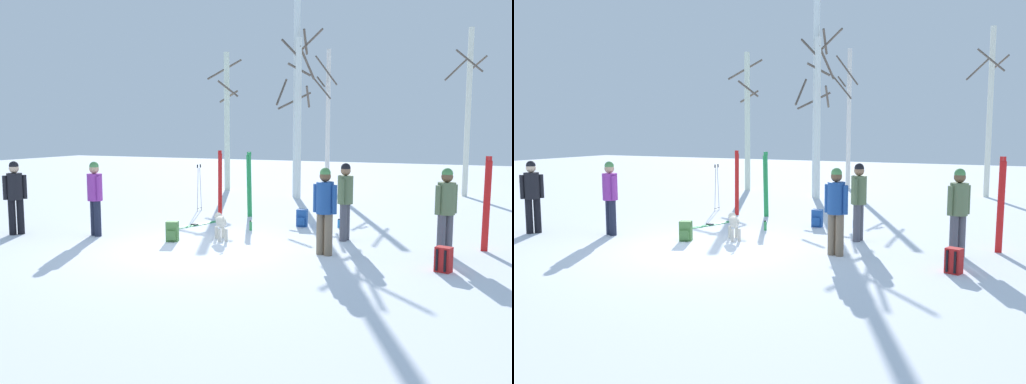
# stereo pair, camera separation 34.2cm
# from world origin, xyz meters

# --- Properties ---
(ground_plane) EXTENTS (60.00, 60.00, 0.00)m
(ground_plane) POSITION_xyz_m (0.00, 0.00, 0.00)
(ground_plane) COLOR white
(person_0) EXTENTS (0.34, 0.52, 1.72)m
(person_0) POSITION_xyz_m (2.56, 2.14, 0.98)
(person_0) COLOR #4C4C56
(person_0) RESTS_ON ground_plane
(person_1) EXTENTS (0.48, 0.34, 1.72)m
(person_1) POSITION_xyz_m (-2.82, 0.33, 0.98)
(person_1) COLOR #1E2338
(person_1) RESTS_ON ground_plane
(person_2) EXTENTS (0.36, 0.43, 1.72)m
(person_2) POSITION_xyz_m (-4.62, -0.30, 0.98)
(person_2) COLOR black
(person_2) RESTS_ON ground_plane
(person_3) EXTENTS (0.51, 0.34, 1.72)m
(person_3) POSITION_xyz_m (2.56, 0.61, 0.98)
(person_3) COLOR #72604C
(person_3) RESTS_ON ground_plane
(person_4) EXTENTS (0.38, 0.41, 1.72)m
(person_4) POSITION_xyz_m (4.72, 1.46, 0.98)
(person_4) COLOR #4C4C56
(person_4) RESTS_ON ground_plane
(dog) EXTENTS (0.58, 0.74, 0.57)m
(dog) POSITION_xyz_m (0.02, 1.10, 0.39)
(dog) COLOR beige
(dog) RESTS_ON ground_plane
(ski_pair_planted_0) EXTENTS (0.08, 0.14, 1.85)m
(ski_pair_planted_0) POSITION_xyz_m (-1.59, 4.15, 0.92)
(ski_pair_planted_0) COLOR red
(ski_pair_planted_0) RESTS_ON ground_plane
(ski_pair_planted_1) EXTENTS (0.14, 0.10, 1.82)m
(ski_pair_planted_1) POSITION_xyz_m (-0.73, 4.25, 0.91)
(ski_pair_planted_1) COLOR green
(ski_pair_planted_1) RESTS_ON ground_plane
(ski_pair_planted_2) EXTENTS (0.14, 0.03, 1.92)m
(ski_pair_planted_2) POSITION_xyz_m (5.43, 2.23, 0.95)
(ski_pair_planted_2) COLOR red
(ski_pair_planted_2) RESTS_ON ground_plane
(ski_pair_lying_0) EXTENTS (0.70, 1.75, 0.05)m
(ski_pair_lying_0) POSITION_xyz_m (-1.40, 2.44, 0.01)
(ski_pair_lying_0) COLOR green
(ski_pair_lying_0) RESTS_ON ground_plane
(ski_poles_0) EXTENTS (0.07, 0.27, 1.40)m
(ski_poles_0) POSITION_xyz_m (-2.58, 4.68, 0.75)
(ski_poles_0) COLOR #B2B2BC
(ski_poles_0) RESTS_ON ground_plane
(backpack_0) EXTENTS (0.31, 0.33, 0.44)m
(backpack_0) POSITION_xyz_m (-0.87, 0.51, 0.21)
(backpack_0) COLOR #4C7F3F
(backpack_0) RESTS_ON ground_plane
(backpack_1) EXTENTS (0.28, 0.31, 0.44)m
(backpack_1) POSITION_xyz_m (1.14, 3.37, 0.21)
(backpack_1) COLOR #1E4C99
(backpack_1) RESTS_ON ground_plane
(backpack_2) EXTENTS (0.31, 0.33, 0.44)m
(backpack_2) POSITION_xyz_m (4.81, 0.23, 0.21)
(backpack_2) COLOR red
(backpack_2) RESTS_ON ground_plane
(water_bottle_0) EXTENTS (0.07, 0.07, 0.23)m
(water_bottle_0) POSITION_xyz_m (2.04, 3.61, 0.11)
(water_bottle_0) COLOR #1E72BF
(water_bottle_0) RESTS_ON ground_plane
(water_bottle_1) EXTENTS (0.07, 0.07, 0.24)m
(water_bottle_1) POSITION_xyz_m (0.17, 2.37, 0.11)
(water_bottle_1) COLOR green
(water_bottle_1) RESTS_ON ground_plane
(birch_tree_0) EXTENTS (1.58, 1.59, 5.44)m
(birch_tree_0) POSITION_xyz_m (-4.29, 9.91, 2.83)
(birch_tree_0) COLOR silver
(birch_tree_0) RESTS_ON ground_plane
(birch_tree_1) EXTENTS (1.13, 0.98, 7.64)m
(birch_tree_1) POSITION_xyz_m (-1.04, 9.00, 3.90)
(birch_tree_1) COLOR silver
(birch_tree_1) RESTS_ON ground_plane
(birch_tree_2) EXTENTS (1.15, 0.75, 5.67)m
(birch_tree_2) POSITION_xyz_m (-0.86, 12.25, 2.95)
(birch_tree_2) COLOR silver
(birch_tree_2) RESTS_ON ground_plane
(birch_tree_3) EXTENTS (1.61, 1.55, 5.90)m
(birch_tree_3) POSITION_xyz_m (-0.82, 8.55, 2.92)
(birch_tree_3) COLOR silver
(birch_tree_3) RESTS_ON ground_plane
(birch_tree_4) EXTENTS (1.42, 1.34, 6.03)m
(birch_tree_4) POSITION_xyz_m (4.54, 11.66, 3.13)
(birch_tree_4) COLOR silver
(birch_tree_4) RESTS_ON ground_plane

